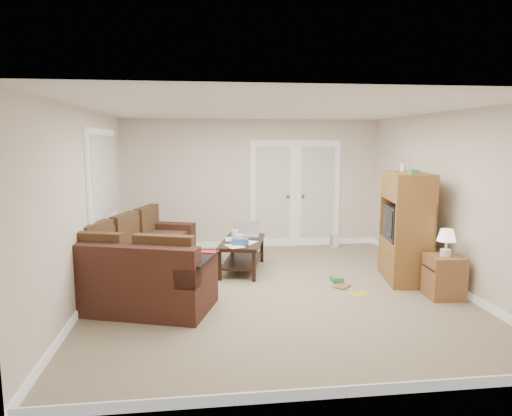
{
  "coord_description": "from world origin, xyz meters",
  "views": [
    {
      "loc": [
        -1.02,
        -6.1,
        2.08
      ],
      "look_at": [
        -0.2,
        0.53,
        1.1
      ],
      "focal_mm": 32.0,
      "sensor_mm": 36.0,
      "label": 1
    }
  ],
  "objects": [
    {
      "name": "floor",
      "position": [
        0.0,
        0.0,
        0.0
      ],
      "size": [
        5.5,
        5.5,
        0.0
      ],
      "primitive_type": "plane",
      "color": "gray",
      "rests_on": "ground"
    },
    {
      "name": "ceiling",
      "position": [
        0.0,
        0.0,
        2.5
      ],
      "size": [
        5.0,
        5.5,
        0.02
      ],
      "primitive_type": "cube",
      "color": "white",
      "rests_on": "wall_back"
    },
    {
      "name": "wall_left",
      "position": [
        -2.5,
        0.0,
        1.25
      ],
      "size": [
        0.02,
        5.5,
        2.5
      ],
      "primitive_type": "cube",
      "color": "silver",
      "rests_on": "floor"
    },
    {
      "name": "wall_right",
      "position": [
        2.5,
        0.0,
        1.25
      ],
      "size": [
        0.02,
        5.5,
        2.5
      ],
      "primitive_type": "cube",
      "color": "silver",
      "rests_on": "floor"
    },
    {
      "name": "wall_back",
      "position": [
        0.0,
        2.75,
        1.25
      ],
      "size": [
        5.0,
        0.02,
        2.5
      ],
      "primitive_type": "cube",
      "color": "silver",
      "rests_on": "floor"
    },
    {
      "name": "wall_front",
      "position": [
        0.0,
        -2.75,
        1.25
      ],
      "size": [
        5.0,
        0.02,
        2.5
      ],
      "primitive_type": "cube",
      "color": "silver",
      "rests_on": "floor"
    },
    {
      "name": "baseboards",
      "position": [
        0.0,
        0.0,
        0.05
      ],
      "size": [
        5.0,
        5.5,
        0.1
      ],
      "primitive_type": null,
      "color": "white",
      "rests_on": "floor"
    },
    {
      "name": "french_doors",
      "position": [
        0.85,
        2.71,
        1.04
      ],
      "size": [
        1.8,
        0.05,
        2.13
      ],
      "color": "white",
      "rests_on": "floor"
    },
    {
      "name": "window_left",
      "position": [
        -2.46,
        1.0,
        1.55
      ],
      "size": [
        0.05,
        1.92,
        1.42
      ],
      "color": "white",
      "rests_on": "wall_left"
    },
    {
      "name": "sectional_sofa",
      "position": [
        -1.9,
        0.27,
        0.35
      ],
      "size": [
        2.1,
        3.31,
        0.89
      ],
      "rotation": [
        0.0,
        0.0,
        -0.31
      ],
      "color": "#402118",
      "rests_on": "floor"
    },
    {
      "name": "coffee_table",
      "position": [
        -0.35,
        1.08,
        0.27
      ],
      "size": [
        0.88,
        1.33,
        0.83
      ],
      "rotation": [
        0.0,
        0.0,
        -0.24
      ],
      "color": "black",
      "rests_on": "floor"
    },
    {
      "name": "tv_armoire",
      "position": [
        2.01,
        0.26,
        0.82
      ],
      "size": [
        0.72,
        1.1,
        1.75
      ],
      "rotation": [
        0.0,
        0.0,
        -0.17
      ],
      "color": "brown",
      "rests_on": "floor"
    },
    {
      "name": "side_cabinet",
      "position": [
        2.2,
        -0.56,
        0.34
      ],
      "size": [
        0.47,
        0.47,
        0.93
      ],
      "rotation": [
        0.0,
        0.0,
        -0.07
      ],
      "color": "brown",
      "rests_on": "floor"
    },
    {
      "name": "space_heater",
      "position": [
        1.6,
        2.45,
        0.15
      ],
      "size": [
        0.14,
        0.12,
        0.3
      ],
      "primitive_type": "cube",
      "rotation": [
        0.0,
        0.0,
        0.22
      ],
      "color": "white",
      "rests_on": "floor"
    },
    {
      "name": "floor_magazine",
      "position": [
        1.13,
        -0.29,
        0.0
      ],
      "size": [
        0.28,
        0.24,
        0.01
      ],
      "primitive_type": "cube",
      "rotation": [
        0.0,
        0.0,
        0.13
      ],
      "color": "gold",
      "rests_on": "floor"
    },
    {
      "name": "floor_greenbox",
      "position": [
        0.98,
        0.28,
        0.04
      ],
      "size": [
        0.16,
        0.21,
        0.08
      ],
      "primitive_type": "cube",
      "rotation": [
        0.0,
        0.0,
        0.04
      ],
      "color": "#3E8944",
      "rests_on": "floor"
    },
    {
      "name": "floor_book",
      "position": [
        0.92,
        0.09,
        0.01
      ],
      "size": [
        0.29,
        0.3,
        0.02
      ],
      "primitive_type": "imported",
      "rotation": [
        0.0,
        0.0,
        -0.73
      ],
      "color": "brown",
      "rests_on": "floor"
    }
  ]
}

